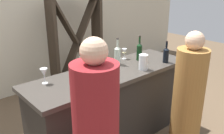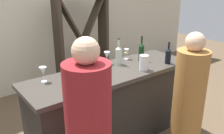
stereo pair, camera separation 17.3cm
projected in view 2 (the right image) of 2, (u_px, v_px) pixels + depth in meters
The scene contains 13 objects.
back_wall at pixel (38, 14), 4.45m from camera, with size 8.00×0.10×2.80m, color beige.
bar_counter at pixel (112, 106), 3.12m from camera, with size 2.14×0.68×0.97m.
wine_rack at pixel (83, 43), 4.55m from camera, with size 1.01×0.28×1.76m.
wine_bottle_leftmost_clear_pale at pixel (80, 71), 2.66m from camera, with size 0.08×0.08×0.30m.
wine_bottle_second_left_olive_green at pixel (95, 73), 2.57m from camera, with size 0.07×0.07×0.33m.
wine_bottle_center_clear_pale at pixel (119, 55), 3.14m from camera, with size 0.08×0.08×0.34m.
wine_bottle_second_right_dark_green at pixel (141, 51), 3.28m from camera, with size 0.07×0.07×0.33m.
wine_bottle_rightmost_near_black at pixel (168, 55), 3.18m from camera, with size 0.07×0.07×0.29m.
wine_glass_near_left at pixel (43, 71), 2.62m from camera, with size 0.08×0.08×0.17m.
wine_glass_near_center at pixel (126, 52), 3.35m from camera, with size 0.07×0.07×0.14m.
wine_glass_near_right at pixel (107, 55), 3.16m from camera, with size 0.08×0.08×0.16m.
water_pitcher at pixel (144, 63), 2.96m from camera, with size 0.11×0.11×0.19m.
person_center_guest at pixel (188, 101), 2.84m from camera, with size 0.41×0.41×1.49m.
Camera 2 is at (-1.68, -2.19, 2.03)m, focal length 39.70 mm.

